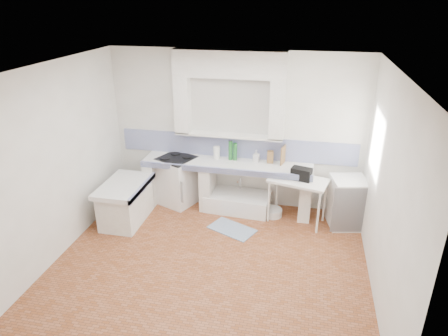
% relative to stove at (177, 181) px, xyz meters
% --- Properties ---
extents(floor, '(4.50, 4.50, 0.00)m').
position_rel_stove_xyz_m(floor, '(1.04, -1.72, -0.44)').
color(floor, '#945535').
rests_on(floor, ground).
extents(ceiling, '(4.50, 4.50, 0.00)m').
position_rel_stove_xyz_m(ceiling, '(1.04, -1.72, 2.36)').
color(ceiling, white).
rests_on(ceiling, ground).
extents(wall_back, '(4.50, 0.00, 4.50)m').
position_rel_stove_xyz_m(wall_back, '(1.04, 0.28, 0.96)').
color(wall_back, white).
rests_on(wall_back, ground).
extents(wall_front, '(4.50, 0.00, 4.50)m').
position_rel_stove_xyz_m(wall_front, '(1.04, -3.72, 0.96)').
color(wall_front, white).
rests_on(wall_front, ground).
extents(wall_left, '(0.00, 4.50, 4.50)m').
position_rel_stove_xyz_m(wall_left, '(-1.21, -1.72, 0.96)').
color(wall_left, white).
rests_on(wall_left, ground).
extents(wall_right, '(0.00, 4.50, 4.50)m').
position_rel_stove_xyz_m(wall_right, '(3.29, -1.72, 0.96)').
color(wall_right, white).
rests_on(wall_right, ground).
extents(alcove_mass, '(1.90, 0.25, 0.45)m').
position_rel_stove_xyz_m(alcove_mass, '(0.94, 0.16, 2.14)').
color(alcove_mass, white).
rests_on(alcove_mass, ground).
extents(window_frame, '(0.35, 0.86, 1.06)m').
position_rel_stove_xyz_m(window_frame, '(3.46, -0.52, 1.16)').
color(window_frame, '#351C10').
rests_on(window_frame, ground).
extents(lace_valance, '(0.01, 0.84, 0.24)m').
position_rel_stove_xyz_m(lace_valance, '(3.32, -0.52, 1.54)').
color(lace_valance, white).
rests_on(lace_valance, ground).
extents(counter_slab, '(3.00, 0.60, 0.08)m').
position_rel_stove_xyz_m(counter_slab, '(0.94, -0.02, 0.42)').
color(counter_slab, white).
rests_on(counter_slab, ground).
extents(counter_lip, '(3.00, 0.04, 0.10)m').
position_rel_stove_xyz_m(counter_lip, '(0.94, -0.30, 0.42)').
color(counter_lip, navy).
rests_on(counter_lip, ground).
extents(counter_pier_left, '(0.20, 0.55, 0.82)m').
position_rel_stove_xyz_m(counter_pier_left, '(-0.46, -0.02, -0.03)').
color(counter_pier_left, white).
rests_on(counter_pier_left, ground).
extents(counter_pier_mid, '(0.20, 0.55, 0.82)m').
position_rel_stove_xyz_m(counter_pier_mid, '(0.59, -0.02, -0.03)').
color(counter_pier_mid, white).
rests_on(counter_pier_mid, ground).
extents(counter_pier_right, '(0.20, 0.55, 0.82)m').
position_rel_stove_xyz_m(counter_pier_right, '(2.34, -0.02, -0.03)').
color(counter_pier_right, white).
rests_on(counter_pier_right, ground).
extents(peninsula_top, '(0.70, 1.10, 0.08)m').
position_rel_stove_xyz_m(peninsula_top, '(-0.66, -0.82, 0.22)').
color(peninsula_top, white).
rests_on(peninsula_top, ground).
extents(peninsula_base, '(0.60, 1.00, 0.62)m').
position_rel_stove_xyz_m(peninsula_base, '(-0.66, -0.82, -0.13)').
color(peninsula_base, white).
rests_on(peninsula_base, ground).
extents(peninsula_lip, '(0.04, 1.10, 0.10)m').
position_rel_stove_xyz_m(peninsula_lip, '(-0.33, -0.82, 0.22)').
color(peninsula_lip, navy).
rests_on(peninsula_lip, ground).
extents(backsplash, '(4.27, 0.03, 0.40)m').
position_rel_stove_xyz_m(backsplash, '(1.04, 0.27, 0.66)').
color(backsplash, navy).
rests_on(backsplash, ground).
extents(stove, '(0.80, 0.79, 0.87)m').
position_rel_stove_xyz_m(stove, '(0.00, 0.00, 0.00)').
color(stove, white).
rests_on(stove, ground).
extents(sink, '(1.18, 0.69, 0.28)m').
position_rel_stove_xyz_m(sink, '(1.15, -0.03, -0.30)').
color(sink, white).
rests_on(sink, ground).
extents(side_table, '(1.05, 0.75, 0.04)m').
position_rel_stove_xyz_m(side_table, '(2.20, -0.24, -0.04)').
color(side_table, white).
rests_on(side_table, ground).
extents(fridge, '(0.66, 0.66, 0.85)m').
position_rel_stove_xyz_m(fridge, '(3.03, -0.18, -0.01)').
color(fridge, white).
rests_on(fridge, ground).
extents(bucket_red, '(0.33, 0.33, 0.26)m').
position_rel_stove_xyz_m(bucket_red, '(0.89, 0.00, -0.31)').
color(bucket_red, '#B03810').
rests_on(bucket_red, ground).
extents(bucket_orange, '(0.39, 0.39, 0.27)m').
position_rel_stove_xyz_m(bucket_orange, '(1.18, -0.11, -0.30)').
color(bucket_orange, '#E14826').
rests_on(bucket_orange, ground).
extents(bucket_blue, '(0.37, 0.37, 0.28)m').
position_rel_stove_xyz_m(bucket_blue, '(1.49, -0.00, -0.30)').
color(bucket_blue, '#325EBA').
rests_on(bucket_blue, ground).
extents(basin_white, '(0.42, 0.42, 0.13)m').
position_rel_stove_xyz_m(basin_white, '(1.80, -0.14, -0.37)').
color(basin_white, white).
rests_on(basin_white, ground).
extents(water_bottle_a, '(0.08, 0.08, 0.27)m').
position_rel_stove_xyz_m(water_bottle_a, '(1.02, 0.12, -0.30)').
color(water_bottle_a, silver).
rests_on(water_bottle_a, ground).
extents(water_bottle_b, '(0.10, 0.10, 0.30)m').
position_rel_stove_xyz_m(water_bottle_b, '(1.32, 0.13, -0.29)').
color(water_bottle_b, silver).
rests_on(water_bottle_b, ground).
extents(black_bag, '(0.36, 0.27, 0.20)m').
position_rel_stove_xyz_m(black_bag, '(2.24, -0.23, 0.46)').
color(black_bag, black).
rests_on(black_bag, side_table).
extents(green_bottle_a, '(0.08, 0.08, 0.34)m').
position_rel_stove_xyz_m(green_bottle_a, '(0.98, 0.13, 0.63)').
color(green_bottle_a, '#206A29').
rests_on(green_bottle_a, counter_slab).
extents(green_bottle_b, '(0.07, 0.07, 0.32)m').
position_rel_stove_xyz_m(green_bottle_b, '(1.06, 0.13, 0.62)').
color(green_bottle_b, '#206A29').
rests_on(green_bottle_b, counter_slab).
extents(knife_block, '(0.12, 0.10, 0.22)m').
position_rel_stove_xyz_m(knife_block, '(1.68, 0.13, 0.57)').
color(knife_block, olive).
rests_on(knife_block, counter_slab).
extents(cutting_board, '(0.07, 0.23, 0.32)m').
position_rel_stove_xyz_m(cutting_board, '(1.90, 0.13, 0.62)').
color(cutting_board, olive).
rests_on(cutting_board, counter_slab).
extents(paper_towel, '(0.12, 0.12, 0.23)m').
position_rel_stove_xyz_m(paper_towel, '(0.72, 0.13, 0.58)').
color(paper_towel, white).
rests_on(paper_towel, counter_slab).
extents(soap_bottle, '(0.11, 0.12, 0.21)m').
position_rel_stove_xyz_m(soap_bottle, '(1.44, 0.13, 0.57)').
color(soap_bottle, white).
rests_on(soap_bottle, counter_slab).
extents(rug, '(0.87, 0.71, 0.01)m').
position_rel_stove_xyz_m(rug, '(1.18, -0.74, -0.43)').
color(rug, '#34547D').
rests_on(rug, ground).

